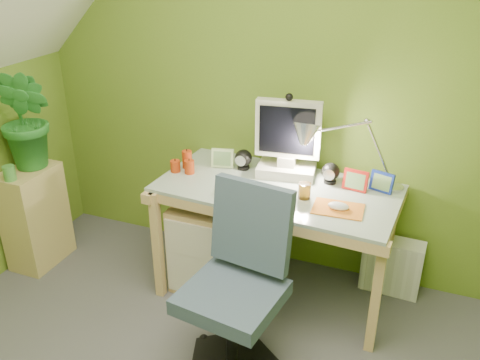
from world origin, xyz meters
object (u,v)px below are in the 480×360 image
(potted_plant, at_px, (27,120))
(task_chair, at_px, (231,295))
(monitor, at_px, (288,133))
(desk_lamp, at_px, (367,137))
(radiator, at_px, (392,266))
(side_ledge, at_px, (35,217))
(desk, at_px, (275,240))

(potted_plant, relative_size, task_chair, 0.70)
(monitor, bearing_deg, desk_lamp, -7.76)
(monitor, distance_m, radiator, 1.06)
(desk_lamp, relative_size, side_ledge, 0.88)
(potted_plant, bearing_deg, side_ledge, -127.94)
(potted_plant, relative_size, radiator, 1.82)
(desk_lamp, xyz_separation_m, radiator, (0.23, 0.09, -0.85))
(potted_plant, bearing_deg, radiator, 12.37)
(desk, distance_m, side_ledge, 1.61)
(task_chair, bearing_deg, monitor, 97.90)
(desk_lamp, distance_m, potted_plant, 2.04)
(monitor, height_order, potted_plant, potted_plant)
(potted_plant, xyz_separation_m, radiator, (2.23, 0.49, -0.83))
(desk_lamp, relative_size, radiator, 1.68)
(side_ledge, bearing_deg, monitor, 15.77)
(monitor, bearing_deg, task_chair, -97.96)
(desk, height_order, monitor, monitor)
(desk, xyz_separation_m, radiator, (0.68, 0.27, -0.19))
(desk, bearing_deg, potted_plant, -168.26)
(monitor, distance_m, potted_plant, 1.60)
(task_chair, relative_size, radiator, 2.60)
(desk, bearing_deg, desk_lamp, 25.51)
(desk, xyz_separation_m, monitor, (0.00, 0.18, 0.63))
(desk_lamp, xyz_separation_m, potted_plant, (-2.00, -0.40, -0.02))
(monitor, height_order, task_chair, monitor)
(monitor, height_order, side_ledge, monitor)
(task_chair, bearing_deg, desk, 97.85)
(potted_plant, distance_m, task_chair, 1.71)
(potted_plant, bearing_deg, task_chair, -16.95)
(monitor, xyz_separation_m, side_ledge, (-1.59, -0.45, -0.65))
(desk, relative_size, side_ledge, 2.00)
(potted_plant, bearing_deg, monitor, 14.42)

